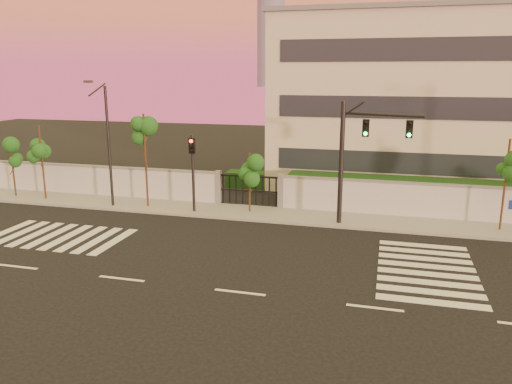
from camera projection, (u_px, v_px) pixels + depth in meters
ground at (240, 292)px, 18.93m from camera, size 120.00×120.00×0.00m
sidewalk at (292, 216)px, 28.78m from camera, size 60.00×3.00×0.15m
perimeter_wall at (299, 193)px, 29.93m from camera, size 60.00×0.36×2.20m
hedge_row at (322, 189)px, 32.30m from camera, size 41.00×4.25×1.80m
institutional_building at (447, 101)px, 35.90m from camera, size 24.40×12.40×12.25m
road_markings at (230, 255)px, 22.86m from camera, size 57.00×7.62×0.02m
street_tree_a at (12, 155)px, 32.60m from camera, size 1.42×1.13×3.87m
street_tree_b at (41, 146)px, 31.73m from camera, size 1.48×1.17×4.90m
street_tree_c at (145, 140)px, 29.75m from camera, size 1.50×1.20×5.77m
street_tree_d at (250, 169)px, 28.90m from camera, size 1.31×1.04×3.64m
street_tree_e at (508, 164)px, 25.29m from camera, size 1.38×1.10×4.91m
traffic_signal_main at (358, 149)px, 26.10m from camera, size 4.17×1.39×6.70m
traffic_signal_secondary at (193, 164)px, 28.84m from camera, size 0.36×0.35×4.67m
streetlight_west at (107, 141)px, 29.73m from camera, size 0.46×1.86×7.72m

